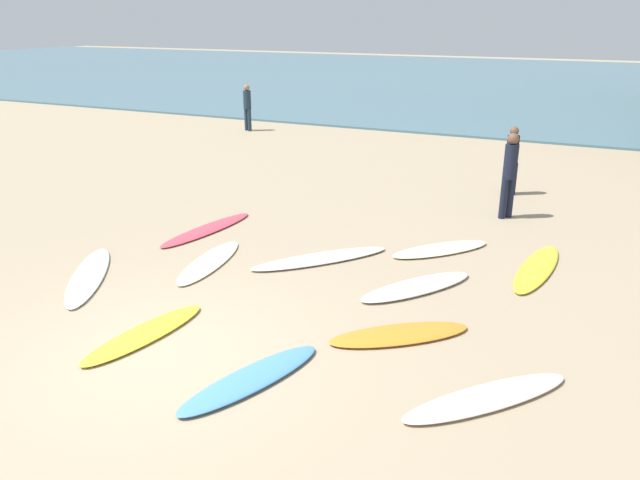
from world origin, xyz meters
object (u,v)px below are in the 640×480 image
(surfboard_3, at_px, (88,276))
(beachgoer_near, at_px, (247,105))
(surfboard_4, at_px, (320,258))
(surfboard_9, at_px, (440,249))
(surfboard_0, at_px, (487,398))
(surfboard_7, at_px, (399,334))
(beachgoer_far, at_px, (510,171))
(surfboard_1, at_px, (209,262))
(surfboard_2, at_px, (145,334))
(beachgoer_mid, at_px, (512,157))
(surfboard_8, at_px, (417,287))
(surfboard_5, at_px, (207,229))
(surfboard_6, at_px, (251,378))
(surfboard_10, at_px, (537,268))

(surfboard_3, relative_size, beachgoer_near, 1.51)
(surfboard_4, height_order, surfboard_9, surfboard_4)
(surfboard_0, relative_size, surfboard_7, 1.12)
(surfboard_4, bearing_deg, beachgoer_far, -81.92)
(surfboard_1, height_order, beachgoer_far, beachgoer_far)
(surfboard_9, relative_size, beachgoer_far, 1.10)
(surfboard_2, height_order, beachgoer_mid, beachgoer_mid)
(surfboard_1, height_order, surfboard_4, surfboard_4)
(beachgoer_near, relative_size, beachgoer_mid, 1.03)
(surfboard_8, bearing_deg, surfboard_0, 156.14)
(surfboard_4, height_order, beachgoer_mid, beachgoer_mid)
(surfboard_5, xyz_separation_m, surfboard_7, (4.85, -2.54, 0.01))
(surfboard_1, distance_m, surfboard_9, 4.19)
(surfboard_7, relative_size, beachgoer_near, 1.18)
(surfboard_8, xyz_separation_m, beachgoer_mid, (0.42, 6.25, 0.86))
(surfboard_1, relative_size, surfboard_3, 0.85)
(surfboard_6, distance_m, surfboard_9, 5.25)
(surfboard_7, bearing_deg, beachgoer_near, 179.60)
(surfboard_2, relative_size, beachgoer_near, 1.22)
(surfboard_0, xyz_separation_m, beachgoer_near, (-11.33, 13.62, 0.89))
(surfboard_9, distance_m, beachgoer_far, 2.83)
(surfboard_3, bearing_deg, surfboard_5, 48.07)
(surfboard_4, bearing_deg, surfboard_8, -152.23)
(surfboard_4, relative_size, surfboard_5, 1.03)
(surfboard_7, bearing_deg, surfboard_0, 15.17)
(surfboard_3, xyz_separation_m, surfboard_4, (3.16, 2.29, 0.01))
(surfboard_2, relative_size, beachgoer_far, 1.13)
(surfboard_2, relative_size, surfboard_9, 1.02)
(surfboard_8, distance_m, surfboard_10, 2.30)
(surfboard_8, xyz_separation_m, beachgoer_near, (-9.74, 11.04, 0.88))
(surfboard_3, relative_size, surfboard_7, 1.28)
(surfboard_1, xyz_separation_m, surfboard_3, (-1.46, -1.35, 0.00))
(surfboard_2, height_order, surfboard_6, surfboard_6)
(surfboard_5, distance_m, surfboard_6, 5.62)
(surfboard_7, distance_m, surfboard_10, 3.50)
(surfboard_8, bearing_deg, surfboard_4, 21.04)
(beachgoer_mid, distance_m, beachgoer_far, 1.92)
(surfboard_3, distance_m, beachgoer_mid, 9.80)
(surfboard_10, bearing_deg, beachgoer_near, -33.65)
(beachgoer_mid, bearing_deg, surfboard_7, 95.08)
(surfboard_6, relative_size, beachgoer_mid, 1.28)
(surfboard_1, xyz_separation_m, surfboard_9, (3.51, 2.29, 0.01))
(beachgoer_near, height_order, beachgoer_far, beachgoer_far)
(surfboard_1, relative_size, surfboard_6, 1.03)
(surfboard_1, relative_size, beachgoer_near, 1.28)
(surfboard_3, bearing_deg, surfboard_9, 3.06)
(surfboard_3, distance_m, surfboard_9, 6.16)
(surfboard_5, relative_size, surfboard_10, 1.03)
(surfboard_8, bearing_deg, surfboard_1, 42.24)
(surfboard_3, bearing_deg, surfboard_8, -13.17)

